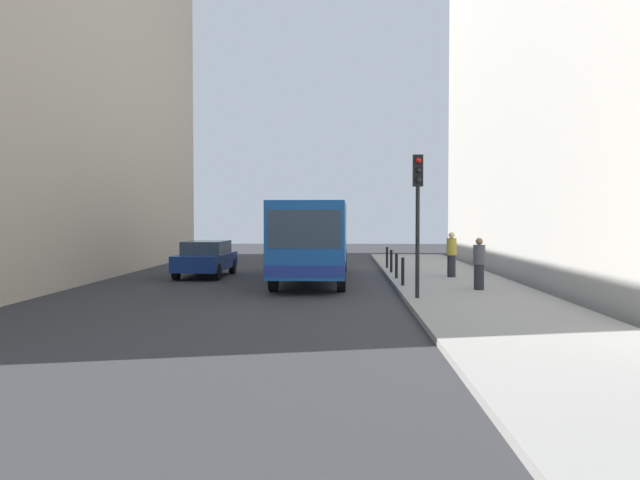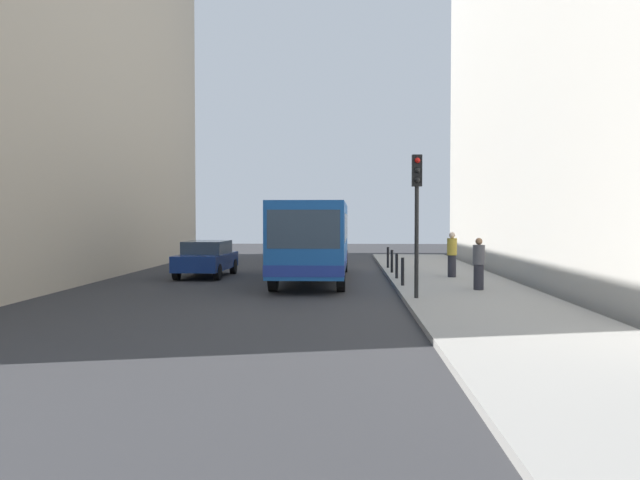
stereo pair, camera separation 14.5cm
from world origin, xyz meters
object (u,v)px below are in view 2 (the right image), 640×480
object	(u,v)px
pedestrian_mid_sidewalk	(452,255)
car_behind_bus	(316,247)
bus	(314,236)
traffic_light	(417,198)
car_beside_bus	(207,258)
bollard_mid	(397,266)
bollard_far	(392,261)
pedestrian_near_signal	(479,264)
bollard_near	(403,272)
bollard_farthest	(388,257)

from	to	relation	value
pedestrian_mid_sidewalk	car_behind_bus	bearing A→B (deg)	147.69
bus	traffic_light	xyz separation A→B (m)	(3.27, -6.90, 1.28)
bus	car_beside_bus	world-z (taller)	bus
bollard_mid	bollard_far	distance (m)	2.66
bus	car_behind_bus	bearing A→B (deg)	-87.24
car_behind_bus	pedestrian_near_signal	size ratio (longest dim) A/B	2.67
car_beside_bus	pedestrian_mid_sidewalk	distance (m)	10.00
bus	pedestrian_near_signal	xyz separation A→B (m)	(5.49, -4.65, -0.75)
car_behind_bus	bollard_near	distance (m)	15.52
bollard_far	pedestrian_mid_sidewalk	bearing A→B (deg)	-42.94
car_beside_bus	pedestrian_near_signal	distance (m)	11.70
bollard_mid	pedestrian_near_signal	xyz separation A→B (m)	(2.31, -3.92, 0.35)
traffic_light	bollard_far	size ratio (longest dim) A/B	4.32
bus	car_behind_bus	size ratio (longest dim) A/B	2.50
bollard_far	bollard_farthest	bearing A→B (deg)	90.00
bollard_farthest	bollard_mid	bearing A→B (deg)	-90.00
car_beside_bus	bollard_mid	size ratio (longest dim) A/B	4.70
bus	bollard_mid	world-z (taller)	bus
pedestrian_mid_sidewalk	bollard_farthest	bearing A→B (deg)	146.49
car_behind_bus	bollard_farthest	world-z (taller)	car_behind_bus
car_beside_bus	bollard_mid	distance (m)	8.00
traffic_light	bollard_near	world-z (taller)	traffic_light
bus	pedestrian_near_signal	bearing A→B (deg)	140.35
traffic_light	bollard_far	world-z (taller)	traffic_light
pedestrian_near_signal	car_beside_bus	bearing A→B (deg)	-152.94
traffic_light	bollard_far	distance (m)	9.15
bus	bollard_near	size ratio (longest dim) A/B	11.63
bollard_far	pedestrian_mid_sidewalk	size ratio (longest dim) A/B	0.55
car_beside_bus	pedestrian_mid_sidewalk	bearing A→B (deg)	173.59
pedestrian_near_signal	pedestrian_mid_sidewalk	xyz separation A→B (m)	(-0.13, 4.55, 0.04)
bollard_far	pedestrian_mid_sidewalk	distance (m)	3.00
pedestrian_near_signal	pedestrian_mid_sidewalk	world-z (taller)	pedestrian_mid_sidewalk
car_behind_bus	bollard_near	size ratio (longest dim) A/B	4.66
traffic_light	bollard_mid	distance (m)	6.61
car_beside_bus	car_behind_bus	size ratio (longest dim) A/B	1.01
traffic_light	bus	bearing A→B (deg)	115.38
bus	bollard_mid	size ratio (longest dim) A/B	11.63
traffic_light	pedestrian_near_signal	xyz separation A→B (m)	(2.21, 2.25, -2.03)
car_beside_bus	pedestrian_near_signal	xyz separation A→B (m)	(10.03, -6.03, 0.19)
car_beside_bus	bollard_mid	xyz separation A→B (m)	(7.71, -2.11, -0.16)
bollard_mid	car_behind_bus	bearing A→B (deg)	106.18
bollard_mid	bollard_farthest	size ratio (longest dim) A/B	1.00
car_beside_bus	bus	bearing A→B (deg)	165.20
bollard_near	bollard_mid	xyz separation A→B (m)	(0.00, 2.66, 0.00)
car_behind_bus	pedestrian_near_signal	distance (m)	17.39
bollard_mid	pedestrian_near_signal	bearing A→B (deg)	-59.44
bollard_near	traffic_light	bearing A→B (deg)	-88.37
car_behind_bus	traffic_light	world-z (taller)	traffic_light
bollard_mid	bollard_farthest	bearing A→B (deg)	90.00
bus	bollard_far	xyz separation A→B (m)	(3.17, 1.93, -1.10)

